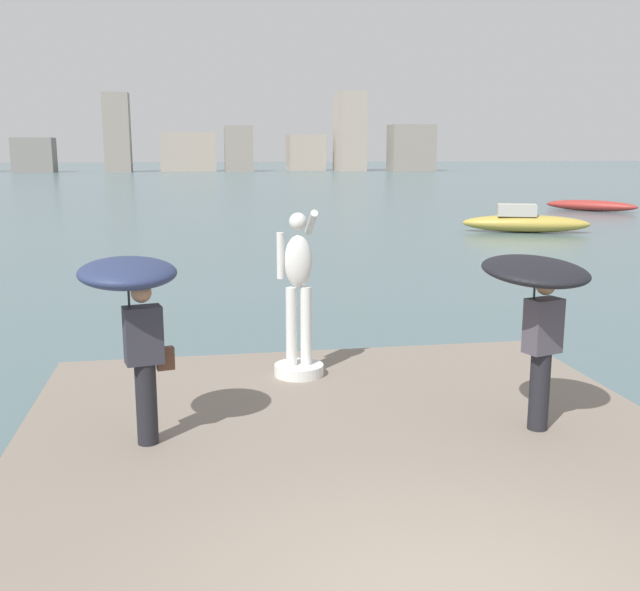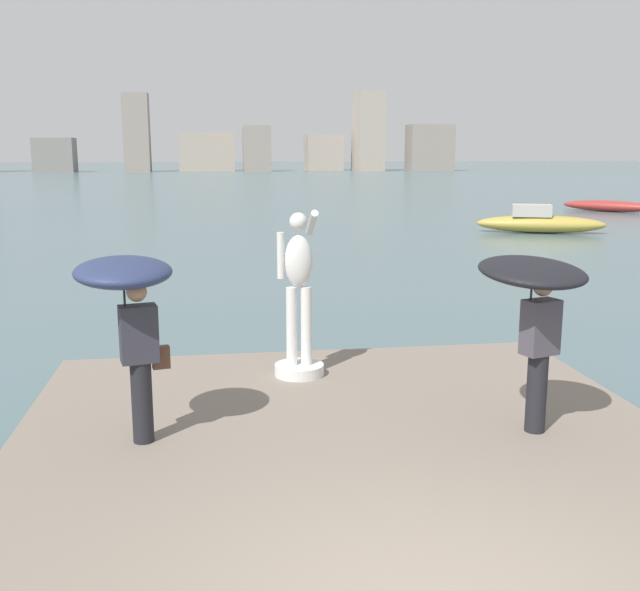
# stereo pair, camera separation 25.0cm
# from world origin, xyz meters

# --- Properties ---
(ground_plane) EXTENTS (400.00, 400.00, 0.00)m
(ground_plane) POSITION_xyz_m (0.00, 40.00, 0.00)
(ground_plane) COLOR #4C666B
(pier) EXTENTS (7.26, 9.81, 0.40)m
(pier) POSITION_xyz_m (0.00, 1.90, 0.20)
(pier) COLOR slate
(pier) RESTS_ON ground
(statue_white_figure) EXTENTS (0.68, 0.90, 2.27)m
(statue_white_figure) POSITION_xyz_m (-0.26, 5.60, 1.34)
(statue_white_figure) COLOR silver
(statue_white_figure) RESTS_ON pier
(onlooker_left) EXTENTS (1.19, 1.21, 2.01)m
(onlooker_left) POSITION_xyz_m (-2.26, 3.51, 1.96)
(onlooker_left) COLOR black
(onlooker_left) RESTS_ON pier
(onlooker_right) EXTENTS (1.43, 1.45, 1.96)m
(onlooker_right) POSITION_xyz_m (1.98, 3.17, 1.95)
(onlooker_right) COLOR black
(onlooker_right) RESTS_ON pier
(boat_near) EXTENTS (4.36, 4.50, 0.63)m
(boat_near) POSITION_xyz_m (21.38, 35.52, 0.31)
(boat_near) COLOR #9E2D28
(boat_near) RESTS_ON ground
(boat_far) EXTENTS (5.46, 3.01, 1.20)m
(boat_far) POSITION_xyz_m (12.45, 25.45, 0.45)
(boat_far) COLOR #B2993D
(boat_far) RESTS_ON ground
(distant_skyline) EXTENTS (83.00, 13.08, 13.49)m
(distant_skyline) POSITION_xyz_m (4.16, 125.40, 4.63)
(distant_skyline) COLOR gray
(distant_skyline) RESTS_ON ground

